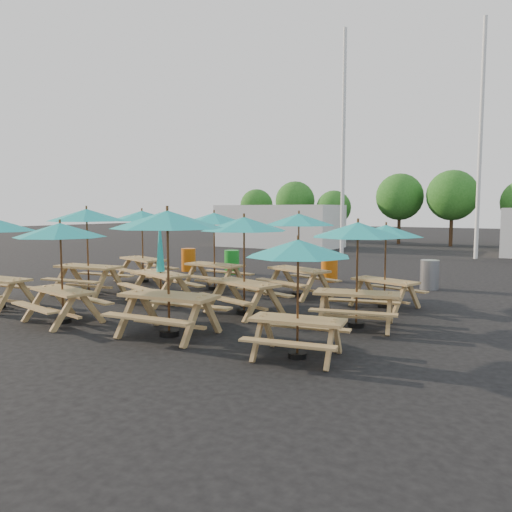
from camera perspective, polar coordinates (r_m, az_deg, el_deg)
The scene contains 24 objects.
ground at distance 14.26m, azimuth -3.10°, elevation -4.90°, with size 120.00×120.00×0.00m, color black.
picnic_unit_1 at distance 15.61m, azimuth -18.78°, elevation 3.91°, with size 2.51×2.51×2.57m.
picnic_unit_2 at distance 17.70m, azimuth -12.90°, elevation 4.03°, with size 2.77×2.77×2.51m.
picnic_unit_3 at distance 11.86m, azimuth -21.46°, elevation 2.14°, with size 2.35×2.35×2.26m.
picnic_unit_4 at distance 13.79m, azimuth -10.87°, elevation -1.11°, with size 2.37×2.22×2.45m.
picnic_unit_5 at distance 15.68m, azimuth -4.81°, elevation 3.80°, with size 2.36×2.36×2.45m.
picnic_unit_6 at distance 10.01m, azimuth -10.08°, elevation 3.28°, with size 2.43×2.43×2.54m.
picnic_unit_7 at distance 11.94m, azimuth -1.38°, elevation 3.02°, with size 2.62×2.62×2.38m.
picnic_unit_8 at distance 14.49m, azimuth 4.92°, elevation 3.62°, with size 2.73×2.73×2.43m.
picnic_unit_9 at distance 8.43m, azimuth 4.83°, elevation 0.11°, with size 2.10×2.10×2.05m.
picnic_unit_10 at distance 10.85m, azimuth 11.55°, elevation 2.26°, with size 2.41×2.41×2.29m.
picnic_unit_11 at distance 13.22m, azimuth 14.63°, elevation 2.27°, with size 2.40×2.40×2.16m.
waste_bin_0 at distance 20.62m, azimuth -7.72°, elevation -0.43°, with size 0.58×0.58×0.93m, color #C7590B.
waste_bin_1 at distance 19.58m, azimuth -2.78°, elevation -0.70°, with size 0.58×0.58×0.93m, color #1A8F24.
waste_bin_2 at distance 17.74m, azimuth 8.38°, elevation -1.39°, with size 0.58×0.58×0.93m, color #C7590B.
waste_bin_3 at distance 16.76m, azimuth 19.23°, elevation -2.03°, with size 0.58×0.58×0.93m, color gray.
mast_0 at distance 27.68m, azimuth 9.96°, elevation 12.49°, with size 0.20×0.20×12.00m, color silver.
mast_1 at distance 28.06m, azimuth 24.27°, elevation 12.01°, with size 0.20×0.20×12.00m, color silver.
event_tent_0 at distance 33.62m, azimuth 2.67°, elevation 3.45°, with size 8.00×4.00×2.80m, color silver.
tree_0 at distance 42.90m, azimuth 0.07°, elevation 5.78°, with size 2.80×2.80×4.24m.
tree_1 at distance 39.65m, azimuth 4.48°, elevation 6.26°, with size 3.11×3.11×4.72m.
tree_2 at distance 38.05m, azimuth 8.87°, elevation 5.46°, with size 2.59×2.59×3.93m.
tree_3 at distance 37.61m, azimuth 16.10°, elevation 6.50°, with size 3.36×3.36×5.09m.
tree_4 at distance 36.40m, azimuth 21.52°, elevation 6.47°, with size 3.41×3.41×5.17m.
Camera 1 is at (7.82, -11.64, 2.55)m, focal length 35.00 mm.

